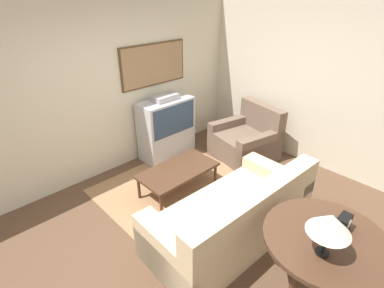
{
  "coord_description": "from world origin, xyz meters",
  "views": [
    {
      "loc": [
        -2.0,
        -1.94,
        2.75
      ],
      "look_at": [
        0.6,
        0.79,
        0.75
      ],
      "focal_mm": 28.0,
      "sensor_mm": 36.0,
      "label": 1
    }
  ],
  "objects_px": {
    "couch": "(233,218)",
    "table_lamp": "(330,224)",
    "armchair": "(246,141)",
    "console_table": "(326,244)",
    "mantel_clock": "(343,224)",
    "coffee_table": "(178,171)",
    "tv": "(166,128)"
  },
  "relations": [
    {
      "from": "couch",
      "to": "coffee_table",
      "type": "height_order",
      "value": "couch"
    },
    {
      "from": "console_table",
      "to": "coffee_table",
      "type": "bearing_deg",
      "value": 84.47
    },
    {
      "from": "armchair",
      "to": "console_table",
      "type": "xyz_separation_m",
      "value": [
        -1.81,
        -2.2,
        0.45
      ]
    },
    {
      "from": "couch",
      "to": "armchair",
      "type": "distance_m",
      "value": 2.09
    },
    {
      "from": "tv",
      "to": "armchair",
      "type": "relative_size",
      "value": 1.0
    },
    {
      "from": "table_lamp",
      "to": "armchair",
      "type": "bearing_deg",
      "value": 48.16
    },
    {
      "from": "couch",
      "to": "table_lamp",
      "type": "height_order",
      "value": "table_lamp"
    },
    {
      "from": "tv",
      "to": "table_lamp",
      "type": "relative_size",
      "value": 2.8
    },
    {
      "from": "couch",
      "to": "armchair",
      "type": "height_order",
      "value": "armchair"
    },
    {
      "from": "console_table",
      "to": "mantel_clock",
      "type": "relative_size",
      "value": 6.67
    },
    {
      "from": "armchair",
      "to": "console_table",
      "type": "distance_m",
      "value": 2.89
    },
    {
      "from": "armchair",
      "to": "console_table",
      "type": "relative_size",
      "value": 1.04
    },
    {
      "from": "table_lamp",
      "to": "coffee_table",
      "type": "bearing_deg",
      "value": 79.65
    },
    {
      "from": "console_table",
      "to": "tv",
      "type": "bearing_deg",
      "value": 75.93
    },
    {
      "from": "tv",
      "to": "coffee_table",
      "type": "xyz_separation_m",
      "value": [
        -0.58,
        -0.97,
        -0.18
      ]
    },
    {
      "from": "tv",
      "to": "couch",
      "type": "xyz_separation_m",
      "value": [
        -0.73,
        -2.13,
        -0.23
      ]
    },
    {
      "from": "console_table",
      "to": "couch",
      "type": "bearing_deg",
      "value": 86.45
    },
    {
      "from": "couch",
      "to": "mantel_clock",
      "type": "xyz_separation_m",
      "value": [
        0.11,
        -1.11,
        0.59
      ]
    },
    {
      "from": "tv",
      "to": "console_table",
      "type": "bearing_deg",
      "value": -104.07
    },
    {
      "from": "couch",
      "to": "table_lamp",
      "type": "distance_m",
      "value": 1.4
    },
    {
      "from": "armchair",
      "to": "mantel_clock",
      "type": "xyz_separation_m",
      "value": [
        -1.64,
        -2.25,
        0.6
      ]
    },
    {
      "from": "console_table",
      "to": "table_lamp",
      "type": "distance_m",
      "value": 0.44
    },
    {
      "from": "couch",
      "to": "mantel_clock",
      "type": "height_order",
      "value": "mantel_clock"
    },
    {
      "from": "coffee_table",
      "to": "tv",
      "type": "bearing_deg",
      "value": 58.94
    },
    {
      "from": "couch",
      "to": "mantel_clock",
      "type": "relative_size",
      "value": 12.8
    },
    {
      "from": "tv",
      "to": "coffee_table",
      "type": "height_order",
      "value": "tv"
    },
    {
      "from": "coffee_table",
      "to": "console_table",
      "type": "relative_size",
      "value": 1.06
    },
    {
      "from": "tv",
      "to": "console_table",
      "type": "distance_m",
      "value": 3.3
    },
    {
      "from": "couch",
      "to": "coffee_table",
      "type": "bearing_deg",
      "value": -95.43
    },
    {
      "from": "couch",
      "to": "console_table",
      "type": "xyz_separation_m",
      "value": [
        -0.07,
        -1.06,
        0.44
      ]
    },
    {
      "from": "mantel_clock",
      "to": "table_lamp",
      "type": "bearing_deg",
      "value": 179.87
    },
    {
      "from": "tv",
      "to": "coffee_table",
      "type": "relative_size",
      "value": 0.99
    }
  ]
}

